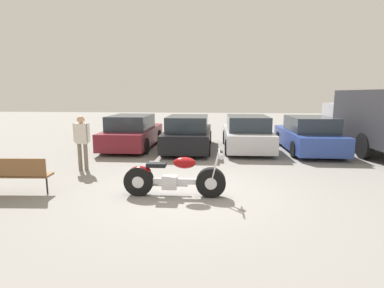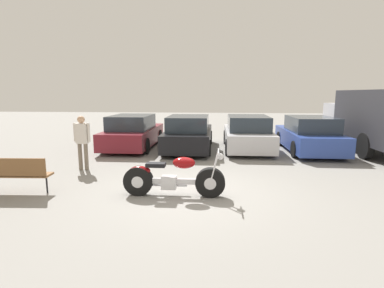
{
  "view_description": "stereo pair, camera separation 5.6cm",
  "coord_description": "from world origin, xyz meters",
  "px_view_note": "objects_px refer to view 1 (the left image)",
  "views": [
    {
      "loc": [
        0.56,
        -6.87,
        2.35
      ],
      "look_at": [
        -0.1,
        1.98,
        0.85
      ],
      "focal_mm": 28.0,
      "sensor_mm": 36.0,
      "label": 1
    },
    {
      "loc": [
        0.62,
        -6.86,
        2.35
      ],
      "look_at": [
        -0.1,
        1.98,
        0.85
      ],
      "focal_mm": 28.0,
      "sensor_mm": 36.0,
      "label": 2
    }
  ],
  "objects_px": {
    "parked_car_black": "(188,134)",
    "person_standing": "(82,138)",
    "parked_car_maroon": "(133,133)",
    "parked_car_blue": "(308,135)",
    "parked_car_silver": "(247,134)",
    "delivery_truck": "(377,118)",
    "park_bench": "(11,172)",
    "motorcycle": "(173,178)"
  },
  "relations": [
    {
      "from": "parked_car_black",
      "to": "person_standing",
      "type": "distance_m",
      "value": 4.71
    },
    {
      "from": "parked_car_maroon",
      "to": "parked_car_blue",
      "type": "bearing_deg",
      "value": -2.1
    },
    {
      "from": "person_standing",
      "to": "parked_car_silver",
      "type": "bearing_deg",
      "value": 35.73
    },
    {
      "from": "parked_car_silver",
      "to": "delivery_truck",
      "type": "distance_m",
      "value": 5.12
    },
    {
      "from": "parked_car_maroon",
      "to": "delivery_truck",
      "type": "distance_m",
      "value": 10.01
    },
    {
      "from": "delivery_truck",
      "to": "park_bench",
      "type": "xyz_separation_m",
      "value": [
        -11.15,
        -5.96,
        -0.85
      ]
    },
    {
      "from": "park_bench",
      "to": "person_standing",
      "type": "xyz_separation_m",
      "value": [
        0.68,
        2.35,
        0.45
      ]
    },
    {
      "from": "parked_car_maroon",
      "to": "parked_car_blue",
      "type": "distance_m",
      "value": 7.38
    },
    {
      "from": "parked_car_black",
      "to": "parked_car_blue",
      "type": "height_order",
      "value": "same"
    },
    {
      "from": "parked_car_black",
      "to": "park_bench",
      "type": "height_order",
      "value": "parked_car_black"
    },
    {
      "from": "parked_car_maroon",
      "to": "park_bench",
      "type": "xyz_separation_m",
      "value": [
        -1.17,
        -6.26,
        -0.12
      ]
    },
    {
      "from": "parked_car_silver",
      "to": "parked_car_blue",
      "type": "bearing_deg",
      "value": -5.92
    },
    {
      "from": "parked_car_maroon",
      "to": "parked_car_blue",
      "type": "xyz_separation_m",
      "value": [
        7.38,
        -0.27,
        0.0
      ]
    },
    {
      "from": "parked_car_blue",
      "to": "park_bench",
      "type": "distance_m",
      "value": 10.44
    },
    {
      "from": "parked_car_black",
      "to": "parked_car_blue",
      "type": "xyz_separation_m",
      "value": [
        4.92,
        -0.02,
        0.0
      ]
    },
    {
      "from": "parked_car_black",
      "to": "park_bench",
      "type": "xyz_separation_m",
      "value": [
        -3.63,
        -6.01,
        -0.12
      ]
    },
    {
      "from": "motorcycle",
      "to": "parked_car_silver",
      "type": "xyz_separation_m",
      "value": [
        2.29,
        6.06,
        0.24
      ]
    },
    {
      "from": "parked_car_silver",
      "to": "delivery_truck",
      "type": "xyz_separation_m",
      "value": [
        5.06,
        -0.29,
        0.73
      ]
    },
    {
      "from": "motorcycle",
      "to": "park_bench",
      "type": "xyz_separation_m",
      "value": [
        -3.8,
        -0.19,
        0.12
      ]
    },
    {
      "from": "parked_car_maroon",
      "to": "parked_car_blue",
      "type": "height_order",
      "value": "same"
    },
    {
      "from": "motorcycle",
      "to": "parked_car_black",
      "type": "bearing_deg",
      "value": 91.63
    },
    {
      "from": "delivery_truck",
      "to": "park_bench",
      "type": "height_order",
      "value": "delivery_truck"
    },
    {
      "from": "parked_car_black",
      "to": "parked_car_maroon",
      "type": "bearing_deg",
      "value": 174.17
    },
    {
      "from": "motorcycle",
      "to": "parked_car_blue",
      "type": "relative_size",
      "value": 0.54
    },
    {
      "from": "motorcycle",
      "to": "person_standing",
      "type": "bearing_deg",
      "value": 145.25
    },
    {
      "from": "parked_car_blue",
      "to": "parked_car_silver",
      "type": "bearing_deg",
      "value": 174.08
    },
    {
      "from": "parked_car_blue",
      "to": "person_standing",
      "type": "relative_size",
      "value": 2.61
    },
    {
      "from": "parked_car_silver",
      "to": "park_bench",
      "type": "bearing_deg",
      "value": -134.29
    },
    {
      "from": "parked_car_blue",
      "to": "delivery_truck",
      "type": "relative_size",
      "value": 0.73
    },
    {
      "from": "parked_car_black",
      "to": "parked_car_silver",
      "type": "bearing_deg",
      "value": 5.48
    },
    {
      "from": "motorcycle",
      "to": "parked_car_blue",
      "type": "xyz_separation_m",
      "value": [
        4.75,
        5.8,
        0.24
      ]
    },
    {
      "from": "parked_car_silver",
      "to": "parked_car_maroon",
      "type": "bearing_deg",
      "value": 179.82
    },
    {
      "from": "delivery_truck",
      "to": "parked_car_black",
      "type": "bearing_deg",
      "value": 179.62
    },
    {
      "from": "parked_car_black",
      "to": "delivery_truck",
      "type": "distance_m",
      "value": 7.56
    },
    {
      "from": "park_bench",
      "to": "motorcycle",
      "type": "bearing_deg",
      "value": 2.83
    },
    {
      "from": "motorcycle",
      "to": "parked_car_maroon",
      "type": "distance_m",
      "value": 6.62
    },
    {
      "from": "parked_car_black",
      "to": "parked_car_blue",
      "type": "relative_size",
      "value": 1.0
    },
    {
      "from": "motorcycle",
      "to": "delivery_truck",
      "type": "distance_m",
      "value": 9.4
    },
    {
      "from": "parked_car_black",
      "to": "parked_car_blue",
      "type": "distance_m",
      "value": 4.92
    },
    {
      "from": "park_bench",
      "to": "person_standing",
      "type": "bearing_deg",
      "value": 73.89
    },
    {
      "from": "delivery_truck",
      "to": "park_bench",
      "type": "distance_m",
      "value": 12.68
    },
    {
      "from": "motorcycle",
      "to": "delivery_truck",
      "type": "bearing_deg",
      "value": 38.11
    }
  ]
}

